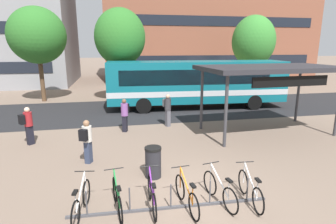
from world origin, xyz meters
TOP-DOWN VIEW (x-y plane):
  - ground at (0.00, 0.00)m, footprint 200.00×200.00m
  - bus_lane_asphalt at (0.00, 11.26)m, footprint 80.00×7.20m
  - city_bus at (3.68, 11.25)m, footprint 12.15×3.26m
  - bike_rack at (-0.60, -0.36)m, footprint 5.34×0.25m
  - parked_bicycle_white_0 at (-2.87, -0.21)m, footprint 0.52×1.71m
  - parked_bicycle_green_1 at (-1.98, -0.22)m, footprint 0.52×1.72m
  - parked_bicycle_purple_2 at (-1.09, -0.25)m, footprint 0.52×1.72m
  - parked_bicycle_orange_3 at (-0.20, -0.43)m, footprint 0.52×1.72m
  - parked_bicycle_white_4 at (0.75, -0.36)m, footprint 0.53×1.70m
  - parked_bicycle_white_5 at (1.58, -0.49)m, footprint 0.52×1.72m
  - transit_shelter at (5.38, 5.18)m, footprint 6.79×3.91m
  - commuter_grey_pack_0 at (0.79, 7.19)m, footprint 0.45×0.59m
  - commuter_black_pack_1 at (-2.99, 3.06)m, footprint 0.49×0.60m
  - commuter_black_pack_2 at (-5.66, 5.57)m, footprint 0.60×0.57m
  - commuter_black_pack_3 at (-1.48, 6.69)m, footprint 0.48×0.60m
  - trash_bin at (-0.80, 1.53)m, footprint 0.55×0.55m
  - street_tree_0 at (-1.36, 14.47)m, footprint 3.73×3.73m
  - street_tree_1 at (11.39, 18.29)m, footprint 4.09×4.09m
  - street_tree_2 at (-7.37, 15.76)m, footprint 4.14×4.14m
  - building_right_wing at (10.32, 29.88)m, footprint 26.21×11.68m

SIDE VIEW (x-z plane):
  - ground at x=0.00m, z-range 0.00..0.00m
  - bus_lane_asphalt at x=0.00m, z-range 0.00..0.01m
  - bike_rack at x=-0.60m, z-range -0.26..0.44m
  - parked_bicycle_white_0 at x=-2.87m, z-range -0.11..0.88m
  - parked_bicycle_green_1 at x=-1.98m, z-range -0.11..0.88m
  - parked_bicycle_purple_2 at x=-1.09m, z-range -0.11..0.88m
  - parked_bicycle_orange_3 at x=-0.20m, z-range -0.11..0.88m
  - parked_bicycle_white_4 at x=0.75m, z-range -0.11..0.88m
  - parked_bicycle_white_5 at x=1.58m, z-range -0.11..0.88m
  - trash_bin at x=-0.80m, z-range 0.00..1.03m
  - commuter_black_pack_1 at x=-2.99m, z-range 0.12..1.75m
  - commuter_black_pack_3 at x=-1.48m, z-range 0.12..1.80m
  - commuter_black_pack_2 at x=-5.66m, z-range 0.13..1.79m
  - commuter_grey_pack_0 at x=0.79m, z-range 0.14..1.88m
  - city_bus at x=3.68m, z-range 0.18..3.38m
  - transit_shelter at x=5.38m, z-range 1.45..4.72m
  - street_tree_1 at x=11.39m, z-range 1.11..8.18m
  - street_tree_0 at x=-1.36m, z-range 1.35..8.27m
  - street_tree_2 at x=-7.37m, z-range 1.43..8.46m
  - building_right_wing at x=10.32m, z-range 0.00..17.37m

